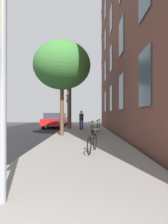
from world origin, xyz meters
TOP-DOWN VIEW (x-y plane):
  - ground_plane at (-2.40, 15.00)m, footprint 41.80×41.80m
  - road_asphalt at (-4.50, 15.00)m, footprint 7.00×38.00m
  - sidewalk at (1.10, 15.00)m, footprint 4.20×38.00m
  - building_facade at (3.69, 14.50)m, footprint 0.56×27.00m
  - sign_post at (-0.19, 2.52)m, footprint 0.16×0.60m
  - traffic_light at (-0.44, 18.85)m, footprint 0.43×0.24m
  - tree_near at (-0.38, 12.58)m, footprint 3.75×3.75m
  - tree_far at (-0.38, 18.74)m, footprint 3.19×3.19m
  - bicycle_0 at (1.41, 6.79)m, footprint 0.54×1.63m
  - bicycle_1 at (1.62, 13.05)m, footprint 0.42×1.69m
  - bicycle_2 at (2.07, 14.80)m, footprint 0.42×1.62m
  - bicycle_3 at (2.35, 16.64)m, footprint 0.42×1.67m
  - pedestrian_0 at (0.81, 17.32)m, footprint 0.45×0.45m
  - car_0 at (-2.23, 21.01)m, footprint 2.09×4.35m
  - car_1 at (-2.32, 26.66)m, footprint 1.93×4.28m

SIDE VIEW (x-z plane):
  - ground_plane at x=-2.40m, z-range 0.00..0.00m
  - road_asphalt at x=-4.50m, z-range 0.00..0.01m
  - sidewalk at x=1.10m, z-range 0.00..0.12m
  - bicycle_0 at x=1.41m, z-range 0.02..0.93m
  - bicycle_2 at x=2.07m, z-range 0.02..0.94m
  - bicycle_1 at x=1.62m, z-range 0.02..0.97m
  - bicycle_3 at x=2.35m, z-range 0.01..0.99m
  - car_1 at x=-2.32m, z-range 0.03..1.65m
  - car_0 at x=-2.23m, z-range 0.03..1.65m
  - pedestrian_0 at x=0.81m, z-range 0.24..1.94m
  - sign_post at x=-0.19m, z-range 0.41..3.71m
  - traffic_light at x=-0.44m, z-range 0.75..4.11m
  - tree_near at x=-0.38m, z-range 1.61..7.81m
  - tree_far at x=-0.38m, z-range 2.08..8.89m
  - building_facade at x=3.69m, z-range 0.02..18.34m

